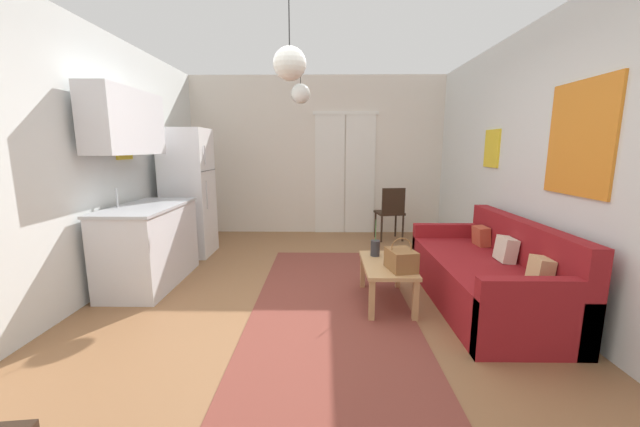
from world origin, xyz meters
name	(u,v)px	position (x,y,z in m)	size (l,w,h in m)	color
ground_plane	(309,322)	(0.00, 0.00, -0.05)	(4.98, 7.41, 0.10)	#8E603D
wall_back	(318,157)	(0.02, 3.45, 1.35)	(4.58, 0.13, 2.73)	silver
wall_right	(577,165)	(2.24, 0.00, 1.37)	(0.12, 7.01, 2.73)	silver
wall_left	(44,165)	(-2.24, 0.00, 1.37)	(0.12, 7.01, 2.73)	silver
area_rug	(331,305)	(0.20, 0.24, 0.01)	(1.48, 3.58, 0.01)	brown
couch	(490,277)	(1.73, 0.29, 0.28)	(0.87, 1.96, 0.84)	maroon
coffee_table	(387,269)	(0.75, 0.32, 0.35)	(0.46, 0.85, 0.41)	tan
bamboo_vase	(375,248)	(0.66, 0.56, 0.49)	(0.10, 0.10, 0.38)	#2D2D33
handbag	(401,259)	(0.84, 0.12, 0.51)	(0.28, 0.33, 0.30)	brown
refrigerator	(189,193)	(-1.78, 1.98, 0.89)	(0.62, 0.63, 1.77)	white
kitchen_counter	(144,214)	(-1.85, 0.83, 0.79)	(0.64, 1.31, 2.11)	silver
accent_chair	(391,210)	(1.22, 2.81, 0.50)	(0.48, 0.46, 0.88)	black
pendant_lamp_near	(290,63)	(-0.09, -0.56, 2.05)	(0.22, 0.22, 0.79)	black
pendant_lamp_far	(301,94)	(-0.19, 2.11, 2.24)	(0.27, 0.27, 0.63)	black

